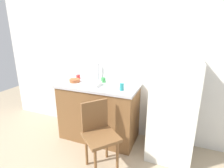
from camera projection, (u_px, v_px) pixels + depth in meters
name	position (u px, v px, depth m)	size (l,w,h in m)	color
ground_plane	(100.00, 167.00, 2.36)	(8.00, 8.00, 0.00)	tan
back_wall	(125.00, 59.00, 2.87)	(4.80, 0.10, 2.62)	silver
cabinet_base	(99.00, 113.00, 2.92)	(1.22, 0.60, 0.89)	brown
countertop	(98.00, 86.00, 2.78)	(1.26, 0.64, 0.04)	#B7B7BC
faucet	(98.00, 72.00, 3.00)	(0.02, 0.02, 0.28)	#B7B7BC
refrigerator	(172.00, 110.00, 2.44)	(0.59, 0.62, 1.40)	silver
chair	(99.00, 132.00, 2.26)	(0.56, 0.56, 0.89)	brown
dish_tray	(91.00, 84.00, 2.72)	(0.28, 0.20, 0.05)	white
terracotta_bowl	(75.00, 80.00, 2.90)	(0.17, 0.17, 0.05)	#B25B33
cup_teal	(122.00, 87.00, 2.50)	(0.06, 0.06, 0.10)	teal
cup_red	(78.00, 77.00, 3.09)	(0.07, 0.07, 0.07)	red
cup_green	(103.00, 80.00, 2.89)	(0.07, 0.07, 0.08)	green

